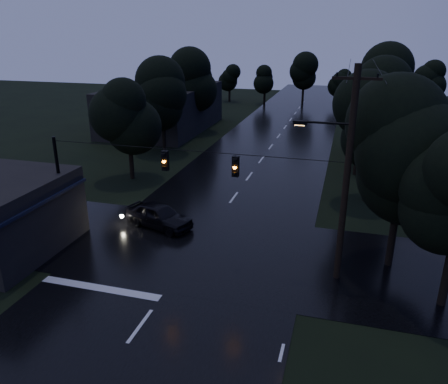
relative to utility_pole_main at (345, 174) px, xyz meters
The scene contains 16 objects.
main_road 21.06m from the utility_pole_main, 111.30° to the left, with size 12.00×120.00×0.02m, color black.
cross_street 9.14m from the utility_pole_main, behind, with size 60.00×9.00×0.02m, color black.
building_far_right 24.12m from the utility_pole_main, 74.01° to the left, with size 10.00×14.00×4.40m, color black.
building_far_left 36.15m from the utility_pole_main, 126.44° to the left, with size 10.00×16.00×5.00m, color black.
utility_pole_main is the anchor object (origin of this frame).
utility_pole_far 17.08m from the utility_pole_main, 87.00° to the left, with size 2.00×0.30×7.50m.
anchor_pole_left 15.08m from the utility_pole_main, behind, with size 0.18×0.18×6.00m, color black.
span_signals 6.85m from the utility_pole_main, behind, with size 15.00×0.37×1.12m.
tree_corner_near 3.35m from the utility_pole_main, 37.67° to the left, with size 4.48×4.48×9.44m.
tree_left_a 19.76m from the utility_pole_main, 146.16° to the left, with size 3.92×3.92×8.26m.
tree_left_b 25.50m from the utility_pole_main, 131.84° to the left, with size 4.20×4.20×8.85m.
tree_left_c 33.94m from the utility_pole_main, 121.27° to the left, with size 4.48×4.48×9.44m.
tree_right_a 11.12m from the utility_pole_main, 81.77° to the left, with size 4.20×4.20×8.85m.
tree_right_b 19.14m from the utility_pole_main, 83.42° to the left, with size 4.48×4.48×9.44m.
tree_right_c 29.16m from the utility_pole_main, 84.50° to the left, with size 4.76×4.76×10.03m.
car 11.86m from the utility_pole_main, 163.88° to the left, with size 1.76×4.37×1.49m, color black.
Camera 1 is at (7.28, -8.17, 11.27)m, focal length 35.00 mm.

